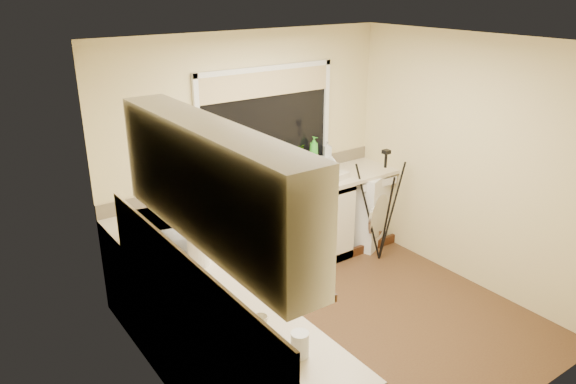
{
  "coord_description": "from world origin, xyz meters",
  "views": [
    {
      "loc": [
        -2.78,
        -3.1,
        2.89
      ],
      "look_at": [
        -0.19,
        0.55,
        1.15
      ],
      "focal_mm": 34.2,
      "sensor_mm": 36.0,
      "label": 1
    }
  ],
  "objects_px": {
    "glass_jug": "(300,344)",
    "soap_bottle_green": "(314,148)",
    "dish_rack": "(326,176)",
    "soap_bottle_clear": "(327,149)",
    "steel_jar": "(214,295)",
    "cup_left": "(261,322)",
    "laptop": "(231,197)",
    "tripod": "(383,206)",
    "microwave": "(164,232)",
    "plant_b": "(249,161)",
    "plant_d": "(296,154)",
    "plant_c": "(276,157)",
    "washing_machine": "(360,206)",
    "kettle": "(199,250)",
    "cup_back": "(334,168)",
    "plant_a": "(222,169)"
  },
  "relations": [
    {
      "from": "kettle",
      "to": "soap_bottle_clear",
      "type": "distance_m",
      "value": 2.47
    },
    {
      "from": "steel_jar",
      "to": "plant_c",
      "type": "relative_size",
      "value": 0.53
    },
    {
      "from": "tripod",
      "to": "cup_left",
      "type": "height_order",
      "value": "tripod"
    },
    {
      "from": "steel_jar",
      "to": "plant_b",
      "type": "relative_size",
      "value": 0.46
    },
    {
      "from": "laptop",
      "to": "steel_jar",
      "type": "xyz_separation_m",
      "value": [
        -0.96,
        -1.45,
        0.0
      ]
    },
    {
      "from": "washing_machine",
      "to": "plant_d",
      "type": "height_order",
      "value": "plant_d"
    },
    {
      "from": "laptop",
      "to": "soap_bottle_clear",
      "type": "xyz_separation_m",
      "value": [
        1.38,
        0.25,
        0.18
      ]
    },
    {
      "from": "plant_b",
      "to": "plant_d",
      "type": "bearing_deg",
      "value": 1.51
    },
    {
      "from": "soap_bottle_clear",
      "to": "laptop",
      "type": "bearing_deg",
      "value": -169.58
    },
    {
      "from": "laptop",
      "to": "dish_rack",
      "type": "relative_size",
      "value": 0.81
    },
    {
      "from": "laptop",
      "to": "soap_bottle_green",
      "type": "relative_size",
      "value": 1.32
    },
    {
      "from": "steel_jar",
      "to": "soap_bottle_green",
      "type": "xyz_separation_m",
      "value": [
        2.14,
        1.69,
        0.22
      ]
    },
    {
      "from": "dish_rack",
      "to": "plant_a",
      "type": "distance_m",
      "value": 1.17
    },
    {
      "from": "kettle",
      "to": "laptop",
      "type": "bearing_deg",
      "value": 48.87
    },
    {
      "from": "soap_bottle_green",
      "to": "soap_bottle_clear",
      "type": "relative_size",
      "value": 1.51
    },
    {
      "from": "laptop",
      "to": "plant_d",
      "type": "relative_size",
      "value": 1.64
    },
    {
      "from": "tripod",
      "to": "plant_d",
      "type": "height_order",
      "value": "plant_d"
    },
    {
      "from": "tripod",
      "to": "glass_jug",
      "type": "distance_m",
      "value": 3.02
    },
    {
      "from": "washing_machine",
      "to": "plant_d",
      "type": "relative_size",
      "value": 4.13
    },
    {
      "from": "soap_bottle_clear",
      "to": "steel_jar",
      "type": "bearing_deg",
      "value": -143.98
    },
    {
      "from": "dish_rack",
      "to": "glass_jug",
      "type": "distance_m",
      "value": 2.97
    },
    {
      "from": "glass_jug",
      "to": "cup_left",
      "type": "height_order",
      "value": "glass_jug"
    },
    {
      "from": "plant_a",
      "to": "kettle",
      "type": "bearing_deg",
      "value": -126.03
    },
    {
      "from": "steel_jar",
      "to": "plant_b",
      "type": "distance_m",
      "value": 2.16
    },
    {
      "from": "washing_machine",
      "to": "glass_jug",
      "type": "relative_size",
      "value": 5.69
    },
    {
      "from": "cup_back",
      "to": "plant_d",
      "type": "bearing_deg",
      "value": 161.28
    },
    {
      "from": "laptop",
      "to": "kettle",
      "type": "relative_size",
      "value": 1.54
    },
    {
      "from": "glass_jug",
      "to": "plant_d",
      "type": "distance_m",
      "value": 3.05
    },
    {
      "from": "cup_left",
      "to": "tripod",
      "type": "bearing_deg",
      "value": 30.11
    },
    {
      "from": "soap_bottle_green",
      "to": "washing_machine",
      "type": "bearing_deg",
      "value": -18.14
    },
    {
      "from": "soap_bottle_clear",
      "to": "cup_back",
      "type": "xyz_separation_m",
      "value": [
        -0.01,
        -0.13,
        -0.19
      ]
    },
    {
      "from": "glass_jug",
      "to": "plant_a",
      "type": "relative_size",
      "value": 0.64
    },
    {
      "from": "soap_bottle_clear",
      "to": "dish_rack",
      "type": "bearing_deg",
      "value": -130.48
    },
    {
      "from": "glass_jug",
      "to": "cup_left",
      "type": "distance_m",
      "value": 0.35
    },
    {
      "from": "plant_d",
      "to": "cup_back",
      "type": "height_order",
      "value": "plant_d"
    },
    {
      "from": "kettle",
      "to": "plant_b",
      "type": "relative_size",
      "value": 0.84
    },
    {
      "from": "laptop",
      "to": "plant_a",
      "type": "bearing_deg",
      "value": 69.55
    },
    {
      "from": "glass_jug",
      "to": "plant_a",
      "type": "height_order",
      "value": "plant_a"
    },
    {
      "from": "glass_jug",
      "to": "soap_bottle_green",
      "type": "distance_m",
      "value": 3.17
    },
    {
      "from": "plant_c",
      "to": "washing_machine",
      "type": "bearing_deg",
      "value": -10.5
    },
    {
      "from": "dish_rack",
      "to": "steel_jar",
      "type": "xyz_separation_m",
      "value": [
        -2.12,
        -1.45,
        0.03
      ]
    },
    {
      "from": "microwave",
      "to": "plant_d",
      "type": "height_order",
      "value": "plant_d"
    },
    {
      "from": "microwave",
      "to": "soap_bottle_clear",
      "type": "height_order",
      "value": "soap_bottle_clear"
    },
    {
      "from": "laptop",
      "to": "plant_a",
      "type": "relative_size",
      "value": 1.46
    },
    {
      "from": "soap_bottle_green",
      "to": "glass_jug",
      "type": "bearing_deg",
      "value": -129.27
    },
    {
      "from": "microwave",
      "to": "plant_c",
      "type": "xyz_separation_m",
      "value": [
        1.58,
        0.76,
        0.13
      ]
    },
    {
      "from": "microwave",
      "to": "plant_d",
      "type": "distance_m",
      "value": 2.01
    },
    {
      "from": "dish_rack",
      "to": "tripod",
      "type": "height_order",
      "value": "tripod"
    },
    {
      "from": "dish_rack",
      "to": "soap_bottle_clear",
      "type": "relative_size",
      "value": 2.46
    },
    {
      "from": "microwave",
      "to": "plant_b",
      "type": "height_order",
      "value": "plant_b"
    }
  ]
}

